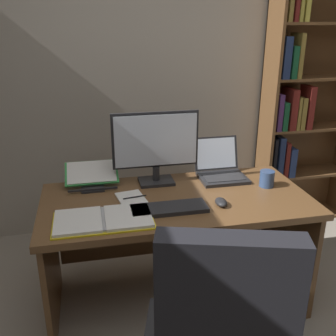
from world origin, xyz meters
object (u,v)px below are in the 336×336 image
bookshelf (301,105)px  reading_stand_with_book (92,175)px  monitor (156,147)px  computer_mouse (221,202)px  coffee_mug (267,179)px  pen (135,197)px  notepad (131,199)px  keyboard (169,208)px  open_binder (103,219)px  desk (174,221)px  laptop (220,169)px

bookshelf → reading_stand_with_book: bookshelf is taller
monitor → reading_stand_with_book: size_ratio=1.65×
bookshelf → monitor: 1.51m
computer_mouse → coffee_mug: size_ratio=1.02×
monitor → pen: size_ratio=3.89×
computer_mouse → coffee_mug: 0.42m
computer_mouse → notepad: (-0.49, 0.18, -0.02)m
keyboard → coffee_mug: coffee_mug is taller
open_binder → reading_stand_with_book: bearing=94.8°
computer_mouse → desk: bearing=134.6°
desk → computer_mouse: (0.22, -0.23, 0.22)m
desk → monitor: size_ratio=2.90×
open_binder → coffee_mug: coffee_mug is taller
keyboard → computer_mouse: bearing=0.0°
bookshelf → pen: (-1.53, -0.88, -0.30)m
coffee_mug → open_binder: bearing=-166.4°
monitor → open_binder: size_ratio=1.05×
reading_stand_with_book → notepad: size_ratio=1.58×
bookshelf → notepad: 1.81m
reading_stand_with_book → notepad: reading_stand_with_book is taller
reading_stand_with_book → pen: bearing=-49.1°
computer_mouse → reading_stand_with_book: reading_stand_with_book is taller
open_binder → notepad: open_binder is taller
desk → computer_mouse: 0.39m
monitor → laptop: 0.48m
laptop → computer_mouse: (-0.14, -0.41, -0.03)m
bookshelf → computer_mouse: size_ratio=20.35×
bookshelf → computer_mouse: bearing=-134.9°
notepad → laptop: bearing=20.1°
desk → keyboard: bearing=-108.9°
coffee_mug → notepad: bearing=-178.8°
desk → notepad: (-0.26, -0.04, 0.20)m
reading_stand_with_book → keyboard: bearing=-48.4°
bookshelf → reading_stand_with_book: bearing=-161.0°
bookshelf → laptop: size_ratio=6.73×
desk → reading_stand_with_book: 0.59m
monitor → open_binder: (-0.36, -0.45, -0.23)m
keyboard → notepad: keyboard is taller
notepad → pen: pen is taller
bookshelf → notepad: bookshelf is taller
bookshelf → open_binder: bookshelf is taller
reading_stand_with_book → coffee_mug: reading_stand_with_book is taller
notepad → coffee_mug: size_ratio=2.06×
bookshelf → monitor: bearing=-154.1°
computer_mouse → open_binder: bearing=-175.7°
monitor → coffee_mug: monitor is taller
open_binder → pen: (0.20, 0.23, 0.00)m
bookshelf → coffee_mug: bookshelf is taller
bookshelf → keyboard: 1.75m
open_binder → monitor: bearing=51.5°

